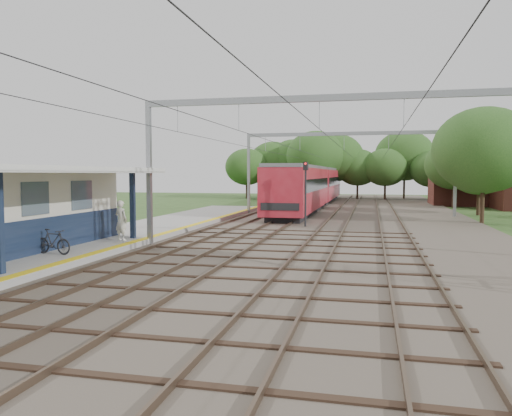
% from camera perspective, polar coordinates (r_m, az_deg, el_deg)
% --- Properties ---
extents(ground, '(160.00, 160.00, 0.00)m').
position_cam_1_polar(ground, '(9.85, -23.18, -17.25)').
color(ground, '#2D4C1E').
rests_on(ground, ground).
extents(ballast_bed, '(18.00, 90.00, 0.10)m').
position_cam_1_polar(ballast_bed, '(37.56, 10.73, -1.43)').
color(ballast_bed, '#473D33').
rests_on(ballast_bed, ground).
extents(platform, '(5.00, 52.00, 0.35)m').
position_cam_1_polar(platform, '(25.24, -18.13, -3.86)').
color(platform, gray).
rests_on(platform, ground).
extents(yellow_stripe, '(0.45, 52.00, 0.01)m').
position_cam_1_polar(yellow_stripe, '(24.13, -13.55, -3.69)').
color(yellow_stripe, yellow).
rests_on(yellow_stripe, platform).
extents(rail_tracks, '(11.80, 88.00, 0.15)m').
position_cam_1_polar(rail_tracks, '(37.73, 6.94, -1.17)').
color(rail_tracks, brown).
rests_on(rail_tracks, ballast_bed).
extents(catenary_system, '(17.22, 88.00, 7.00)m').
position_cam_1_polar(catenary_system, '(32.78, 9.43, 7.38)').
color(catenary_system, gray).
rests_on(catenary_system, ground).
extents(tree_band, '(31.72, 30.88, 8.82)m').
position_cam_1_polar(tree_band, '(64.53, 11.65, 5.10)').
color(tree_band, '#382619').
rests_on(tree_band, ground).
extents(house_far, '(8.00, 6.12, 8.66)m').
position_cam_1_polar(house_far, '(60.29, 23.15, 3.35)').
color(house_far, brown).
rests_on(house_far, ground).
extents(person, '(0.80, 0.65, 1.91)m').
position_cam_1_polar(person, '(24.47, -15.16, -1.38)').
color(person, silver).
rests_on(person, platform).
extents(bicycle, '(1.71, 0.67, 1.00)m').
position_cam_1_polar(bicycle, '(21.15, -22.19, -3.58)').
color(bicycle, black).
rests_on(bicycle, platform).
extents(train, '(3.15, 39.25, 4.12)m').
position_cam_1_polar(train, '(52.93, 6.57, 2.58)').
color(train, black).
rests_on(train, ballast_bed).
extents(signal_post, '(0.34, 0.30, 4.28)m').
position_cam_1_polar(signal_post, '(32.30, 5.69, 2.43)').
color(signal_post, black).
rests_on(signal_post, ground).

